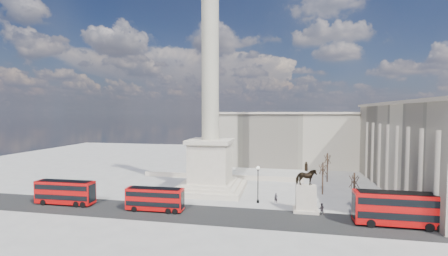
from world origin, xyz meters
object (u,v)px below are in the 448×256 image
pedestrian_walking (276,198)px  red_bus_b (155,199)px  pedestrian_standing (321,209)px  victorian_lamp (258,181)px  red_bus_a (66,192)px  red_bus_c (400,209)px  equestrian_statue (306,194)px  nelsons_column (210,129)px  pedestrian_crossing (310,208)px

pedestrian_walking → red_bus_b: bearing=-143.2°
pedestrian_standing → victorian_lamp: bearing=-18.4°
red_bus_b → pedestrian_walking: bearing=22.2°
victorian_lamp → red_bus_a: bearing=-167.4°
red_bus_a → pedestrian_standing: (44.19, 3.11, -1.30)m
red_bus_b → red_bus_c: 37.36m
victorian_lamp → pedestrian_standing: victorian_lamp is taller
red_bus_c → equestrian_statue: bearing=162.3°
nelsons_column → red_bus_a: nelsons_column is taller
pedestrian_standing → red_bus_b: bearing=11.5°
red_bus_a → pedestrian_crossing: size_ratio=7.09×
red_bus_b → pedestrian_standing: bearing=5.8°
equestrian_statue → pedestrian_walking: size_ratio=4.85×
equestrian_statue → pedestrian_walking: 6.78m
nelsons_column → pedestrian_walking: nelsons_column is taller
victorian_lamp → pedestrian_standing: 11.83m
red_bus_a → pedestrian_crossing: 42.65m
red_bus_c → pedestrian_standing: bearing=163.6°
victorian_lamp → pedestrian_crossing: victorian_lamp is taller
nelsons_column → red_bus_a: size_ratio=4.68×
nelsons_column → pedestrian_crossing: nelsons_column is taller
red_bus_c → victorian_lamp: victorian_lamp is taller
equestrian_statue → pedestrian_crossing: size_ratio=5.58×
red_bus_c → victorian_lamp: (-20.91, 7.51, 1.35)m
red_bus_c → equestrian_statue: size_ratio=1.47×
red_bus_c → pedestrian_crossing: 12.80m
red_bus_b → equestrian_statue: bearing=8.8°
red_bus_c → pedestrian_standing: 10.94m
nelsons_column → red_bus_c: bearing=-24.9°
red_bus_a → pedestrian_standing: size_ratio=5.60×
equestrian_statue → red_bus_a: bearing=-174.3°
red_bus_a → equestrian_statue: 42.01m
pedestrian_walking → red_bus_a: bearing=-154.1°
red_bus_a → pedestrian_walking: 37.82m
red_bus_c → pedestrian_crossing: bearing=162.9°
equestrian_statue → pedestrian_standing: size_ratio=4.40×
nelsons_column → red_bus_c: nelsons_column is taller
red_bus_c → pedestrian_standing: (-10.36, 3.09, -1.66)m
red_bus_a → pedestrian_standing: bearing=2.8°
nelsons_column → pedestrian_walking: size_ratio=28.85×
victorian_lamp → pedestrian_standing: bearing=-22.7°
pedestrian_walking → pedestrian_crossing: 7.20m
red_bus_c → pedestrian_walking: (-17.69, 8.30, -1.75)m
red_bus_c → pedestrian_walking: 19.61m
red_bus_c → red_bus_a: bearing=-179.8°
equestrian_statue → red_bus_b: bearing=-169.8°
red_bus_a → nelsons_column: bearing=31.1°
pedestrian_walking → victorian_lamp: bearing=-153.2°
red_bus_c → nelsons_column: bearing=155.3°
red_bus_a → pedestrian_walking: bearing=11.4°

